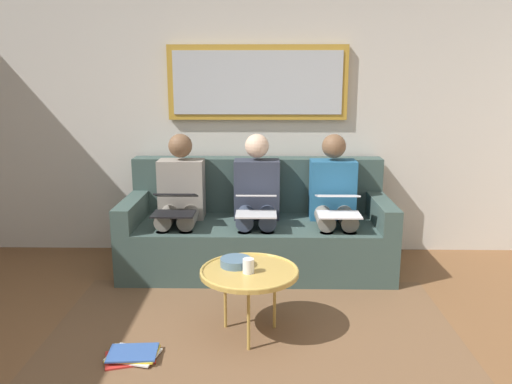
% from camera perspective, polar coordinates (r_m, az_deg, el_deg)
% --- Properties ---
extents(wall_rear, '(6.00, 0.12, 2.60)m').
position_cam_1_polar(wall_rear, '(4.65, 0.19, 9.14)').
color(wall_rear, beige).
rests_on(wall_rear, ground_plane).
extents(area_rug, '(2.60, 1.80, 0.01)m').
position_cam_1_polar(area_rug, '(3.31, -0.26, -16.12)').
color(area_rug, brown).
rests_on(area_rug, ground_plane).
extents(couch, '(2.20, 0.90, 0.90)m').
position_cam_1_polar(couch, '(4.36, 0.09, -4.39)').
color(couch, '#384C47').
rests_on(couch, ground_plane).
extents(framed_mirror, '(1.58, 0.05, 0.65)m').
position_cam_1_polar(framed_mirror, '(4.55, 0.18, 12.21)').
color(framed_mirror, '#B7892D').
extents(coffee_table, '(0.61, 0.61, 0.45)m').
position_cam_1_polar(coffee_table, '(3.17, -0.75, -9.03)').
color(coffee_table, tan).
rests_on(coffee_table, ground_plane).
extents(cup, '(0.07, 0.07, 0.09)m').
position_cam_1_polar(cup, '(3.12, -0.87, -8.31)').
color(cup, silver).
rests_on(cup, coffee_table).
extents(bowl, '(0.20, 0.20, 0.05)m').
position_cam_1_polar(bowl, '(3.23, -2.31, -7.88)').
color(bowl, slate).
rests_on(bowl, coffee_table).
extents(person_left, '(0.38, 0.58, 1.14)m').
position_cam_1_polar(person_left, '(4.25, 8.74, -0.83)').
color(person_left, '#235B84').
rests_on(person_left, couch).
extents(laptop_white, '(0.33, 0.36, 0.15)m').
position_cam_1_polar(laptop_white, '(4.01, 9.21, -1.34)').
color(laptop_white, white).
extents(person_middle, '(0.38, 0.58, 1.14)m').
position_cam_1_polar(person_middle, '(4.21, 0.08, -0.80)').
color(person_middle, '#2D3342').
rests_on(person_middle, couch).
extents(laptop_silver, '(0.32, 0.36, 0.15)m').
position_cam_1_polar(laptop_silver, '(3.97, 0.03, -1.35)').
color(laptop_silver, silver).
extents(person_right, '(0.38, 0.58, 1.14)m').
position_cam_1_polar(person_right, '(4.27, -8.54, -0.76)').
color(person_right, gray).
rests_on(person_right, couch).
extents(laptop_black, '(0.33, 0.37, 0.16)m').
position_cam_1_polar(laptop_black, '(4.04, -9.10, -1.27)').
color(laptop_black, black).
extents(magazine_stack, '(0.34, 0.28, 0.04)m').
position_cam_1_polar(magazine_stack, '(3.18, -13.75, -17.36)').
color(magazine_stack, red).
rests_on(magazine_stack, ground_plane).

